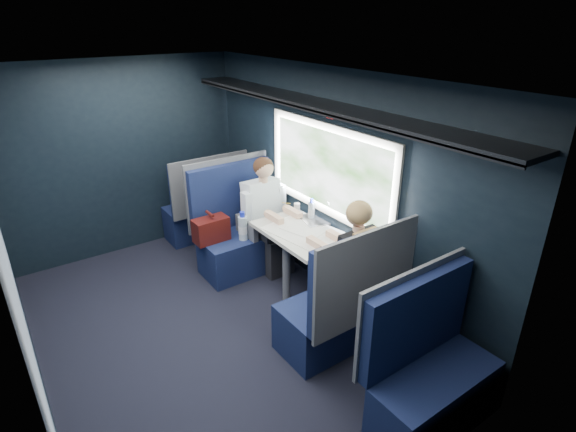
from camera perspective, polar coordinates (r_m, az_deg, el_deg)
ground at (r=4.44m, az=-9.85°, el=-14.13°), size 2.80×4.20×0.01m
room_shell at (r=3.72m, az=-11.14°, el=4.20°), size 3.00×4.40×2.40m
table at (r=4.51m, az=1.38°, el=-2.92°), size 0.62×1.00×0.74m
seat_bay_near at (r=5.18m, az=-6.21°, el=-2.22°), size 1.09×0.62×1.26m
seat_bay_far at (r=3.97m, az=6.83°, el=-11.56°), size 1.04×0.62×1.26m
seat_row_front at (r=5.95m, az=-10.40°, el=0.98°), size 1.04×0.51×1.16m
seat_row_back at (r=3.51m, az=17.35°, el=-18.46°), size 1.04×0.51×1.16m
man at (r=5.04m, az=-2.71°, el=0.82°), size 0.53×0.56×1.32m
woman at (r=4.05m, az=8.14°, el=-5.58°), size 0.53×0.56×1.32m
papers at (r=4.48m, az=2.26°, el=-2.01°), size 0.66×0.85×0.01m
laptop at (r=4.73m, az=3.92°, el=0.32°), size 0.31×0.38×0.25m
bottle_small at (r=4.73m, az=2.99°, el=0.77°), size 0.07×0.07×0.23m
cup at (r=4.94m, az=1.15°, el=1.14°), size 0.07×0.07×0.09m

